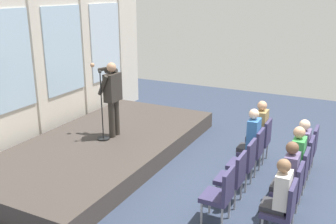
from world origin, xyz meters
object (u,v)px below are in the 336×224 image
audience_r0_c3 (251,138)px  chair_r1_c2 (298,172)px  audience_r1_c0 (279,195)px  audience_r1_c3 (300,148)px  chair_r0_c4 (262,138)px  chair_r1_c0 (283,207)px  speaker (112,94)px  audience_r1_c2 (295,159)px  chair_r1_c3 (304,158)px  chair_r1_c4 (309,146)px  chair_r0_c0 (221,193)px  audience_r1_c1 (287,176)px  mic_stand (103,125)px  chair_r1_c1 (291,188)px  chair_r0_c1 (234,176)px  chair_r0_c3 (254,149)px  chair_r0_c2 (245,161)px  audience_r0_c4 (259,128)px

audience_r0_c3 → chair_r1_c2: 1.24m
audience_r1_c0 → audience_r1_c3: size_ratio=1.01×
chair_r0_c4 → chair_r1_c0: size_ratio=1.00×
speaker → chair_r0_c4: 3.39m
audience_r1_c0 → chair_r1_c2: bearing=-3.6°
audience_r0_c3 → audience_r1_c2: bearing=-124.5°
audience_r1_c0 → audience_r1_c2: audience_r1_c2 is taller
audience_r1_c3 → audience_r0_c3: bearing=90.0°
chair_r1_c3 → audience_r1_c3: audience_r1_c3 is taller
audience_r1_c3 → chair_r1_c4: 0.68m
chair_r0_c0 → audience_r1_c1: size_ratio=0.71×
mic_stand → audience_r1_c1: mic_stand is taller
chair_r1_c2 → audience_r1_c3: bearing=7.3°
chair_r1_c1 → audience_r1_c2: audience_r1_c2 is taller
chair_r0_c0 → chair_r0_c1: (0.65, 0.00, 0.00)m
chair_r0_c1 → audience_r1_c0: size_ratio=0.73×
chair_r0_c3 → chair_r1_c0: (-1.96, -0.95, 0.00)m
chair_r1_c1 → chair_r0_c1: bearing=90.0°
mic_stand → chair_r0_c1: bearing=-101.9°
chair_r1_c0 → audience_r1_c1: audience_r1_c1 is taller
audience_r0_c3 → chair_r1_c4: 1.24m
speaker → chair_r1_c2: 4.18m
audience_r1_c0 → audience_r1_c3: 1.96m
chair_r1_c1 → mic_stand: bearing=80.8°
audience_r1_c0 → chair_r1_c0: bearing=-90.0°
audience_r1_c0 → chair_r1_c3: size_ratio=1.38×
chair_r1_c2 → chair_r1_c3: 0.65m
speaker → chair_r0_c2: 3.25m
speaker → audience_r0_c4: size_ratio=1.24×
chair_r1_c1 → chair_r1_c3: size_ratio=1.00×
speaker → chair_r1_c3: speaker is taller
speaker → chair_r0_c2: speaker is taller
chair_r0_c0 → chair_r1_c2: (1.31, -0.95, 0.00)m
speaker → audience_r1_c3: size_ratio=1.31×
chair_r1_c0 → chair_r0_c1: bearing=55.5°
chair_r1_c0 → audience_r1_c2: size_ratio=0.69×
chair_r0_c3 → chair_r1_c2: bearing=-124.5°
chair_r1_c1 → chair_r0_c0: bearing=124.5°
audience_r1_c1 → audience_r0_c4: bearing=25.8°
speaker → chair_r0_c3: speaker is taller
audience_r1_c1 → chair_r1_c4: size_ratio=1.40×
chair_r0_c1 → chair_r0_c2: (0.65, 0.00, 0.00)m
chair_r0_c0 → audience_r1_c0: bearing=-90.0°
audience_r1_c0 → chair_r1_c3: audience_r1_c0 is taller
chair_r0_c1 → chair_r1_c0: bearing=-124.5°
chair_r0_c1 → audience_r0_c4: bearing=2.3°
chair_r0_c3 → audience_r0_c4: 0.69m
chair_r0_c2 → audience_r1_c3: 1.10m
audience_r1_c3 → chair_r1_c4: size_ratio=1.37×
chair_r0_c3 → chair_r1_c3: size_ratio=1.00×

